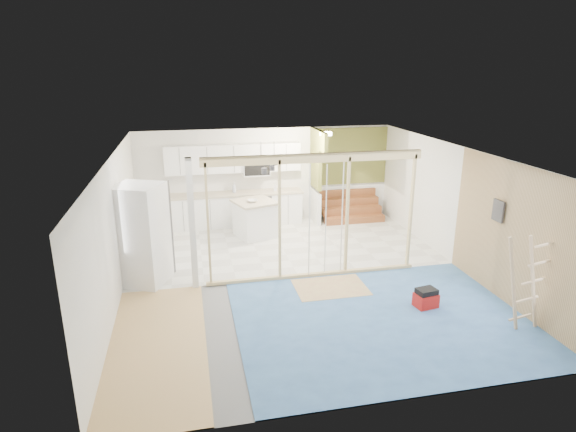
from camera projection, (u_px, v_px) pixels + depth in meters
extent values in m
cube|color=slate|center=(299.00, 278.00, 9.95)|extent=(7.00, 8.00, 0.01)
cube|color=white|center=(300.00, 153.00, 9.18)|extent=(7.00, 8.00, 0.01)
cube|color=white|center=(266.00, 175.00, 13.30)|extent=(7.00, 0.01, 2.60)
cube|color=white|center=(375.00, 316.00, 5.83)|extent=(7.00, 0.01, 2.60)
cube|color=white|center=(115.00, 230.00, 8.87)|extent=(0.01, 8.00, 2.60)
cube|color=white|center=(459.00, 208.00, 10.26)|extent=(0.01, 8.00, 2.60)
cube|color=silver|center=(280.00, 244.00, 11.82)|extent=(7.00, 4.00, 0.02)
cube|color=#4B80B8|center=(382.00, 320.00, 8.28)|extent=(5.00, 4.00, 0.02)
cube|color=tan|center=(158.00, 345.00, 7.54)|extent=(1.50, 4.00, 0.02)
cube|color=tan|center=(330.00, 287.00, 9.49)|extent=(1.40, 1.00, 0.01)
cube|color=tan|center=(315.00, 158.00, 9.27)|extent=(4.40, 0.09, 0.18)
cube|color=tan|center=(313.00, 274.00, 10.00)|extent=(4.40, 0.09, 0.06)
cube|color=silver|center=(192.00, 225.00, 9.15)|extent=(0.12, 0.14, 2.60)
cube|color=tan|center=(208.00, 224.00, 9.21)|extent=(0.04, 0.09, 2.40)
cube|color=tan|center=(280.00, 219.00, 9.49)|extent=(0.05, 0.09, 2.40)
cube|color=tan|center=(347.00, 215.00, 9.77)|extent=(0.04, 0.09, 2.40)
cube|color=tan|center=(411.00, 211.00, 10.05)|extent=(0.04, 0.09, 2.40)
cylinder|color=silver|center=(309.00, 222.00, 9.60)|extent=(0.02, 0.02, 2.35)
cylinder|color=silver|center=(342.00, 219.00, 9.79)|extent=(0.02, 0.02, 2.35)
cylinder|color=silver|center=(326.00, 220.00, 9.70)|extent=(0.02, 0.02, 2.35)
cube|color=white|center=(236.00, 210.00, 13.10)|extent=(3.60, 0.60, 0.88)
cube|color=#C4B099|center=(235.00, 194.00, 12.96)|extent=(3.66, 0.64, 0.05)
cube|color=white|center=(145.00, 229.00, 11.61)|extent=(0.60, 1.60, 0.88)
cube|color=#C4B099|center=(144.00, 210.00, 11.47)|extent=(0.64, 1.64, 0.05)
cube|color=white|center=(233.00, 158.00, 12.79)|extent=(3.60, 0.34, 0.75)
cube|color=white|center=(256.00, 169.00, 12.96)|extent=(0.72, 0.38, 0.36)
cube|color=black|center=(257.00, 170.00, 12.78)|extent=(0.68, 0.02, 0.30)
cube|color=olive|center=(316.00, 159.00, 12.99)|extent=(0.10, 0.90, 1.60)
cube|color=white|center=(315.00, 207.00, 13.39)|extent=(0.10, 0.90, 0.90)
cube|color=olive|center=(324.00, 142.00, 12.17)|extent=(0.10, 0.50, 0.50)
cube|color=olive|center=(349.00, 156.00, 13.62)|extent=(2.20, 0.04, 1.60)
cube|color=white|center=(348.00, 200.00, 14.00)|extent=(2.20, 0.04, 0.90)
cube|color=brown|center=(355.00, 220.00, 13.38)|extent=(1.70, 0.26, 0.20)
cube|color=brown|center=(352.00, 210.00, 13.56)|extent=(1.70, 0.26, 0.20)
cube|color=brown|center=(349.00, 201.00, 13.75)|extent=(1.70, 0.26, 0.20)
cube|color=brown|center=(346.00, 192.00, 13.93)|extent=(1.70, 0.26, 0.20)
torus|color=black|center=(268.00, 164.00, 11.06)|extent=(0.52, 0.52, 0.02)
cylinder|color=black|center=(261.00, 153.00, 10.95)|extent=(0.01, 0.01, 0.50)
cylinder|color=black|center=(274.00, 152.00, 11.01)|extent=(0.01, 0.01, 0.50)
cylinder|color=#3C3C41|center=(264.00, 171.00, 10.99)|extent=(0.14, 0.14, 0.14)
cylinder|color=#3C3C41|center=(272.00, 168.00, 11.21)|extent=(0.12, 0.12, 0.12)
cube|color=tan|center=(519.00, 239.00, 8.39)|extent=(0.02, 4.00, 2.60)
cube|color=#3C3C41|center=(498.00, 211.00, 8.84)|extent=(0.04, 0.30, 0.40)
cylinder|color=#FFEABF|center=(326.00, 134.00, 12.28)|extent=(0.32, 0.32, 0.08)
cube|color=white|center=(141.00, 235.00, 9.45)|extent=(1.15, 1.13, 2.03)
cube|color=#3C3C41|center=(163.00, 234.00, 9.54)|extent=(0.35, 0.75, 1.99)
cube|color=white|center=(255.00, 220.00, 12.24)|extent=(1.09, 1.09, 0.88)
cube|color=#C4B099|center=(254.00, 202.00, 12.10)|extent=(1.22, 1.22, 0.05)
imported|color=silver|center=(253.00, 201.00, 11.99)|extent=(0.28, 0.28, 0.06)
imported|color=#B0B4C4|center=(234.00, 187.00, 12.92)|extent=(0.14, 0.14, 0.28)
imported|color=silver|center=(275.00, 187.00, 13.14)|extent=(0.10, 0.10, 0.19)
cube|color=#B41510|center=(426.00, 301.00, 8.70)|extent=(0.43, 0.35, 0.27)
cube|color=black|center=(427.00, 291.00, 8.65)|extent=(0.39, 0.31, 0.10)
cube|color=tan|center=(513.00, 285.00, 7.72)|extent=(0.39, 0.06, 1.65)
cube|color=tan|center=(533.00, 283.00, 7.79)|extent=(0.39, 0.06, 1.65)
cube|color=tan|center=(520.00, 317.00, 7.95)|extent=(0.40, 0.06, 0.11)
cube|color=tan|center=(526.00, 300.00, 7.86)|extent=(0.40, 0.06, 0.11)
cube|color=tan|center=(533.00, 281.00, 7.78)|extent=(0.40, 0.06, 0.11)
cube|color=tan|center=(540.00, 263.00, 7.70)|extent=(0.40, 0.06, 0.11)
cube|color=tan|center=(546.00, 244.00, 7.62)|extent=(0.40, 0.06, 0.11)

